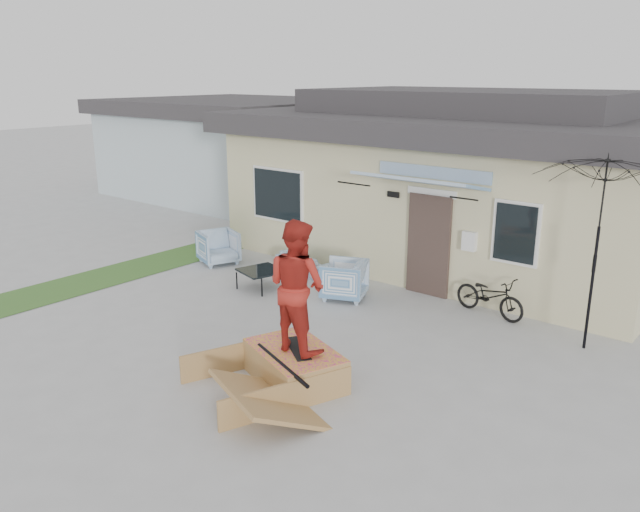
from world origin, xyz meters
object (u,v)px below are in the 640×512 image
Objects in this scene: patio_umbrella at (596,248)px; coffee_table at (262,279)px; armchair_left at (218,246)px; armchair_right at (344,278)px; skate_ramp at (295,366)px; bicycle at (490,291)px; loveseat at (305,259)px; skateboard at (297,348)px; skater at (297,284)px.

coffee_table is at bearing -168.95° from patio_umbrella.
coffee_table is (2.10, -0.67, -0.23)m from armchair_left.
armchair_right reaches higher than coffee_table.
armchair_left is at bearing -113.29° from armchair_right.
bicycle is at bearing 96.61° from skate_ramp.
bicycle is (2.71, 1.00, 0.04)m from armchair_right.
loveseat is 5.37m from skateboard.
bicycle is 4.44m from skateboard.
patio_umbrella is 1.23× the size of skate_ramp.
patio_umbrella reaches higher than armchair_right.
loveseat is 0.61× the size of patio_umbrella.
skater reaches higher than armchair_left.
armchair_left is 1.06× the size of coffee_table.
loveseat is 1.96m from armchair_right.
loveseat is 0.75× the size of skate_ramp.
armchair_right is at bearing -172.45° from patio_umbrella.
bicycle is 0.76× the size of skater.
skater is at bearing -99.82° from armchair_left.
coffee_table is (-1.74, -0.63, -0.23)m from armchair_right.
armchair_right is 0.45× the size of skater.
skate_ramp is 1.29m from skater.
armchair_left is 8.56m from patio_umbrella.
armchair_right is at bearing 19.90° from coffee_table.
skateboard is at bearing -38.44° from coffee_table.
coffee_table is 0.96× the size of skateboard.
armchair_left is 1.02× the size of skateboard.
coffee_table is at bearing -92.76° from armchair_right.
loveseat is 4.48m from bicycle.
armchair_right is 1.05× the size of coffee_table.
bicycle is at bearing -167.68° from loveseat.
bicycle is (4.47, 0.16, 0.18)m from loveseat.
skater is at bearing 3.71° from armchair_right.
armchair_right is 0.59× the size of bicycle.
patio_umbrella reaches higher than loveseat.
skateboard is (3.38, -2.68, 0.33)m from coffee_table.
loveseat is at bearing 91.01° from coffee_table.
armchair_left reaches higher than coffee_table.
armchair_left is at bearing -176.15° from patio_umbrella.
patio_umbrella is (4.61, 0.61, 1.31)m from armchair_right.
armchair_left is at bearing -176.75° from skateboard.
skateboard is (1.64, -3.31, 0.09)m from armchair_right.
armchair_right is 3.85m from skater.
armchair_left is 6.42m from skateboard.
armchair_left is 0.45× the size of skater.
bicycle is at bearing -60.04° from armchair_left.
skater reaches higher than skate_ramp.
armchair_right is 0.43× the size of skate_ramp.
skate_ramp is 0.28m from skateboard.
skate_ramp is at bearing 175.91° from bicycle.
patio_umbrella is at bearing 87.55° from skateboard.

